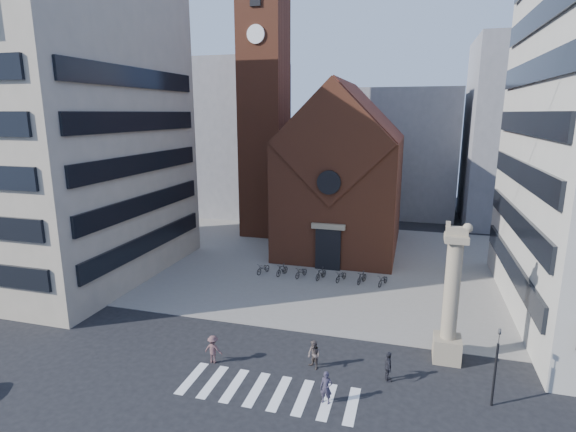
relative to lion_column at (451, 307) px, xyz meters
The scene contains 22 objects.
ground 11.01m from the lion_column, 163.32° to the right, with size 120.00×120.00×0.00m, color black.
piazza 19.18m from the lion_column, 122.03° to the left, with size 46.00×30.00×0.05m, color gray.
zebra_crossing 11.72m from the lion_column, 147.61° to the right, with size 10.20×3.20×0.01m, color white, non-canonical shape.
church 24.62m from the lion_column, 114.43° to the left, with size 12.00×16.65×18.00m.
campanile 34.29m from the lion_column, 128.68° to the left, with size 5.50×5.50×31.20m.
building_left 36.01m from the lion_column, 168.37° to the left, with size 18.00×20.00×26.00m, color tan.
bg_block_left 48.23m from the lion_column, 129.04° to the left, with size 16.00×14.00×22.00m, color gray.
bg_block_mid 42.55m from the lion_column, 95.45° to the left, with size 14.00×12.00×18.00m, color gray.
bg_block_right 41.69m from the lion_column, 72.91° to the left, with size 16.00×14.00×24.00m, color gray.
lion_column is the anchor object (origin of this frame).
traffic_light 4.62m from the lion_column, 63.54° to the right, with size 0.13×0.16×4.30m.
pedestrian_0 9.12m from the lion_column, 135.70° to the right, with size 0.64×0.42×1.76m, color #2D2838.
pedestrian_1 8.59m from the lion_column, 157.66° to the right, with size 0.84×0.65×1.73m, color #534642.
pedestrian_2 5.29m from the lion_column, 135.69° to the right, with size 1.03×0.43×1.76m, color #23232A.
pedestrian_3 14.39m from the lion_column, 163.03° to the right, with size 1.12×0.65×1.74m, color brown.
scooter_0 19.38m from the lion_column, 144.47° to the left, with size 0.64×1.83×0.96m, color black.
scooter_1 17.93m from the lion_column, 141.02° to the left, with size 0.50×1.78×1.07m, color black.
scooter_2 16.57m from the lion_column, 136.97° to the left, with size 0.64×1.83×0.96m, color black.
scooter_3 15.30m from the lion_column, 132.20° to the left, with size 0.50×1.78×1.07m, color black.
scooter_4 14.17m from the lion_column, 126.58° to the left, with size 0.64×1.83×0.96m, color black.
scooter_5 13.17m from the lion_column, 120.01° to the left, with size 0.50×1.78×1.07m, color black.
scooter_6 12.39m from the lion_column, 112.45° to the left, with size 0.64×1.83×0.96m, color black.
Camera 1 is at (7.45, -23.41, 14.73)m, focal length 28.00 mm.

